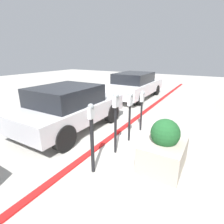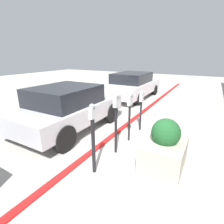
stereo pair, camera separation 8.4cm
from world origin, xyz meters
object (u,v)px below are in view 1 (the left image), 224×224
Objects in this scene: parking_meter_middle at (130,106)px; parking_meter_fourth at (142,104)px; parking_meter_second at (116,113)px; parking_meter_nearest at (92,132)px; planter_box at (164,148)px; parked_car_rear at (134,85)px; parked_car_middle at (69,107)px.

parking_meter_middle is 1.10× the size of parking_meter_fourth.
parking_meter_second reaches higher than parking_meter_fourth.
planter_box is (0.96, -1.24, -0.48)m from parking_meter_nearest.
parking_meter_middle is 5.54m from parked_car_rear.
parked_car_middle is at bearing 80.66° from planter_box.
parked_car_middle reaches higher than planter_box.
parked_car_rear is at bearing 29.15° from planter_box.
parking_meter_nearest is 2.60m from parking_meter_fourth.
parked_car_middle is (-1.10, 2.15, -0.14)m from parking_meter_fourth.
planter_box is 3.39m from parked_car_middle.
parking_meter_second is at bearing -1.57° from parking_meter_nearest.
parked_car_middle is 0.86× the size of parked_car_rear.
parking_meter_second reaches higher than parking_meter_nearest.
parking_meter_second reaches higher than parking_meter_middle.
parking_meter_nearest is 1.05× the size of parking_meter_middle.
parking_meter_second is at bearing -105.35° from parked_car_middle.
parking_meter_fourth is at bearing 35.69° from planter_box.
parked_car_middle is 5.34m from parked_car_rear.
parking_meter_fourth is 1.14× the size of planter_box.
parking_meter_middle is 1.54m from planter_box.
planter_box is at bearing -144.31° from parking_meter_fourth.
parking_meter_middle is at bearing 178.80° from parking_meter_fourth.
parked_car_rear is at bearing 16.62° from parking_meter_nearest.
parked_car_middle is (0.57, 2.11, -0.30)m from parking_meter_second.
parking_meter_middle is (0.79, -0.02, -0.02)m from parking_meter_second.
planter_box is 0.30× the size of parked_car_middle.
parking_meter_fourth is at bearing -153.61° from parked_car_rear.
parked_car_rear is (5.89, 3.29, 0.31)m from planter_box.
parking_meter_fourth is at bearing -1.20° from parking_meter_second.
parking_meter_nearest is at bearing 178.67° from parking_meter_fourth.
parked_car_rear is at bearing 26.37° from parking_meter_fourth.
parking_meter_second is at bearing 91.15° from planter_box.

